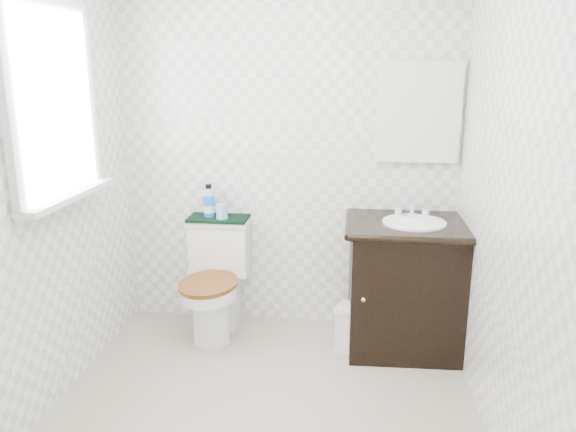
% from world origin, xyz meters
% --- Properties ---
extents(floor, '(2.40, 2.40, 0.00)m').
position_xyz_m(floor, '(0.00, 0.00, 0.00)').
color(floor, '#A19982').
rests_on(floor, ground).
extents(wall_back, '(2.40, 0.00, 2.40)m').
position_xyz_m(wall_back, '(0.00, 1.20, 1.20)').
color(wall_back, white).
rests_on(wall_back, ground).
extents(wall_front, '(2.40, 0.00, 2.40)m').
position_xyz_m(wall_front, '(0.00, -1.20, 1.20)').
color(wall_front, white).
rests_on(wall_front, ground).
extents(wall_left, '(0.00, 2.40, 2.40)m').
position_xyz_m(wall_left, '(-1.10, 0.00, 1.20)').
color(wall_left, white).
rests_on(wall_left, ground).
extents(wall_right, '(0.00, 2.40, 2.40)m').
position_xyz_m(wall_right, '(1.10, 0.00, 1.20)').
color(wall_right, white).
rests_on(wall_right, ground).
extents(window, '(0.02, 0.70, 0.90)m').
position_xyz_m(window, '(-1.07, 0.25, 1.55)').
color(window, white).
rests_on(window, wall_left).
extents(mirror, '(0.50, 0.02, 0.60)m').
position_xyz_m(mirror, '(0.82, 1.18, 1.45)').
color(mirror, silver).
rests_on(mirror, wall_back).
extents(toilet, '(0.40, 0.62, 0.75)m').
position_xyz_m(toilet, '(-0.46, 0.97, 0.33)').
color(toilet, white).
rests_on(toilet, floor).
extents(vanity, '(0.74, 0.64, 0.92)m').
position_xyz_m(vanity, '(0.77, 0.90, 0.43)').
color(vanity, black).
rests_on(vanity, floor).
extents(trash_bin, '(0.24, 0.22, 0.29)m').
position_xyz_m(trash_bin, '(0.45, 0.80, 0.15)').
color(trash_bin, white).
rests_on(trash_bin, floor).
extents(towel, '(0.39, 0.22, 0.02)m').
position_xyz_m(towel, '(-0.46, 1.09, 0.75)').
color(towel, black).
rests_on(towel, toilet).
extents(mouthwash_bottle, '(0.08, 0.08, 0.22)m').
position_xyz_m(mouthwash_bottle, '(-0.52, 1.10, 0.86)').
color(mouthwash_bottle, blue).
rests_on(mouthwash_bottle, towel).
extents(cup, '(0.08, 0.08, 0.10)m').
position_xyz_m(cup, '(-0.42, 1.06, 0.81)').
color(cup, '#7DA8CC').
rests_on(cup, towel).
extents(soap_bar, '(0.06, 0.04, 0.02)m').
position_xyz_m(soap_bar, '(0.75, 1.02, 0.83)').
color(soap_bar, '#197970').
rests_on(soap_bar, vanity).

